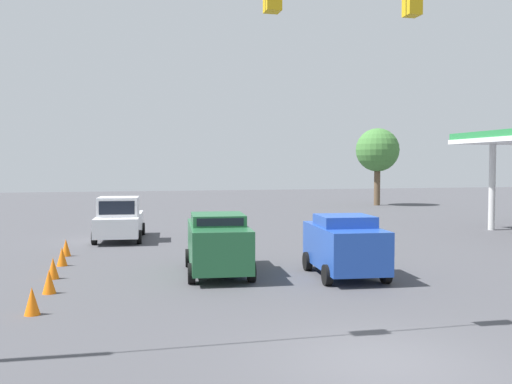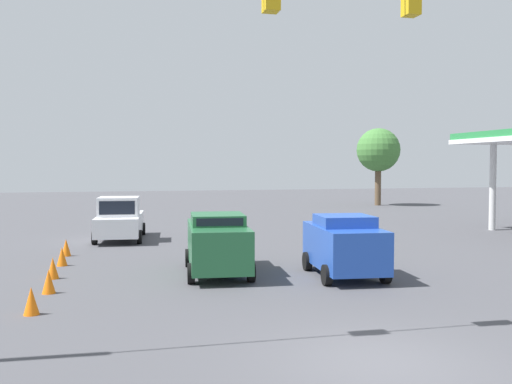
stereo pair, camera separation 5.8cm
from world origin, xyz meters
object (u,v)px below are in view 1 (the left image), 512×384
(traffic_cone_third, at_px, (53,268))
(tree_horizon_left, at_px, (377,151))
(traffic_cone_nearest, at_px, (32,301))
(traffic_cone_fourth, at_px, (62,256))
(traffic_cone_fifth, at_px, (66,248))
(overhead_signal_span, at_px, (347,80))
(pickup_truck_white_withflow_far, at_px, (120,220))
(sedan_green_withflow_mid, at_px, (218,243))
(sedan_blue_crossing_near, at_px, (344,245))
(traffic_cone_second, at_px, (49,282))

(traffic_cone_third, xyz_separation_m, tree_horizon_left, (-24.89, -27.78, 4.57))
(traffic_cone_nearest, relative_size, traffic_cone_fourth, 1.00)
(traffic_cone_fifth, xyz_separation_m, tree_horizon_left, (-24.85, -23.12, 4.57))
(overhead_signal_span, height_order, pickup_truck_white_withflow_far, overhead_signal_span)
(traffic_cone_nearest, height_order, traffic_cone_fifth, same)
(sedan_green_withflow_mid, xyz_separation_m, traffic_cone_fourth, (5.22, -2.83, -0.71))
(sedan_green_withflow_mid, bearing_deg, traffic_cone_third, -4.73)
(sedan_blue_crossing_near, distance_m, traffic_cone_fourth, 10.15)
(overhead_signal_span, xyz_separation_m, traffic_cone_fourth, (6.77, -10.06, -5.14))
(pickup_truck_white_withflow_far, relative_size, traffic_cone_second, 7.64)
(sedan_green_withflow_mid, xyz_separation_m, tree_horizon_left, (-19.59, -28.22, 3.86))
(traffic_cone_fifth, bearing_deg, tree_horizon_left, -137.06)
(tree_horizon_left, bearing_deg, overhead_signal_span, 63.03)
(overhead_signal_span, height_order, sedan_blue_crossing_near, overhead_signal_span)
(traffic_cone_fifth, bearing_deg, traffic_cone_nearest, 89.51)
(traffic_cone_second, height_order, traffic_cone_third, same)
(traffic_cone_fourth, relative_size, traffic_cone_fifth, 1.00)
(traffic_cone_nearest, distance_m, traffic_cone_fourth, 6.91)
(sedan_green_withflow_mid, height_order, traffic_cone_nearest, sedan_green_withflow_mid)
(pickup_truck_white_withflow_far, relative_size, traffic_cone_third, 7.64)
(pickup_truck_white_withflow_far, relative_size, traffic_cone_nearest, 7.64)
(sedan_blue_crossing_near, bearing_deg, traffic_cone_nearest, 15.70)
(traffic_cone_third, bearing_deg, sedan_blue_crossing_near, 168.32)
(overhead_signal_span, height_order, traffic_cone_nearest, overhead_signal_span)
(sedan_blue_crossing_near, bearing_deg, overhead_signal_span, 67.43)
(sedan_green_withflow_mid, xyz_separation_m, sedan_blue_crossing_near, (-3.94, 1.47, -0.01))
(pickup_truck_white_withflow_far, distance_m, traffic_cone_third, 9.48)
(sedan_green_withflow_mid, bearing_deg, traffic_cone_fifth, -44.10)
(sedan_blue_crossing_near, xyz_separation_m, traffic_cone_third, (9.24, -1.91, -0.70))
(traffic_cone_third, bearing_deg, sedan_green_withflow_mid, 175.27)
(traffic_cone_second, distance_m, tree_horizon_left, 39.15)
(sedan_blue_crossing_near, relative_size, traffic_cone_third, 5.81)
(traffic_cone_fourth, bearing_deg, traffic_cone_second, 90.41)
(traffic_cone_second, bearing_deg, traffic_cone_fourth, -89.59)
(traffic_cone_second, bearing_deg, traffic_cone_nearest, 86.33)
(overhead_signal_span, relative_size, traffic_cone_fifth, 32.93)
(pickup_truck_white_withflow_far, distance_m, traffic_cone_nearest, 13.92)
(overhead_signal_span, xyz_separation_m, traffic_cone_third, (6.84, -7.67, -5.14))
(sedan_green_withflow_mid, height_order, sedan_blue_crossing_near, sedan_green_withflow_mid)
(sedan_green_withflow_mid, height_order, traffic_cone_fourth, sedan_green_withflow_mid)
(traffic_cone_second, distance_m, traffic_cone_third, 2.18)
(overhead_signal_span, bearing_deg, traffic_cone_third, -48.28)
(sedan_blue_crossing_near, distance_m, traffic_cone_fifth, 11.33)
(traffic_cone_fourth, distance_m, traffic_cone_fifth, 2.27)
(pickup_truck_white_withflow_far, relative_size, tree_horizon_left, 0.76)
(sedan_blue_crossing_near, distance_m, traffic_cone_second, 9.16)
(overhead_signal_span, height_order, traffic_cone_fourth, overhead_signal_span)
(sedan_blue_crossing_near, bearing_deg, pickup_truck_white_withflow_far, -57.58)
(traffic_cone_nearest, xyz_separation_m, traffic_cone_second, (-0.15, -2.34, 0.00))
(traffic_cone_nearest, relative_size, traffic_cone_fifth, 1.00)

